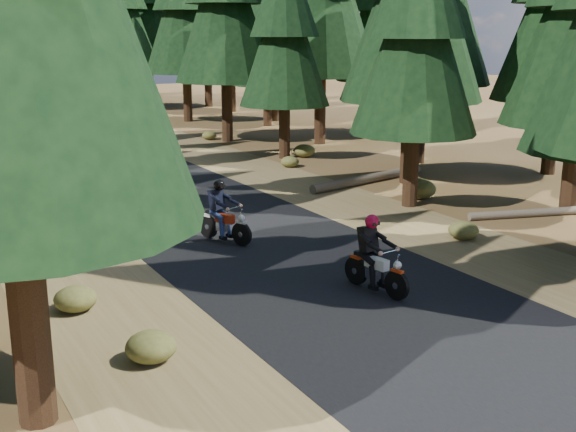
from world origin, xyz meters
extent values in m
plane|color=#4E371B|center=(0.00, 0.00, 0.00)|extent=(120.00, 120.00, 0.00)
cube|color=black|center=(0.00, 5.00, 0.01)|extent=(6.00, 100.00, 0.01)
cube|color=brown|center=(-4.60, 5.00, 0.00)|extent=(3.20, 100.00, 0.01)
cube|color=brown|center=(4.60, 5.00, 0.00)|extent=(3.20, 100.00, 0.01)
cylinder|color=black|center=(-6.62, -3.09, 2.85)|extent=(0.53, 0.53, 5.71)
cylinder|color=black|center=(9.67, 1.47, 2.65)|extent=(0.51, 0.51, 5.29)
cylinder|color=black|center=(6.06, 4.48, 2.26)|extent=(0.48, 0.48, 4.52)
cone|color=black|center=(6.06, 4.48, 5.08)|extent=(3.84, 3.84, 5.65)
cylinder|color=black|center=(8.28, 7.39, 2.92)|extent=(0.53, 0.53, 5.84)
cylinder|color=black|center=(11.21, 10.34, 3.22)|extent=(0.56, 0.56, 6.43)
cylinder|color=black|center=(6.98, 14.07, 2.25)|extent=(0.48, 0.48, 4.51)
cone|color=black|center=(6.98, 14.07, 5.07)|extent=(3.83, 3.83, 5.64)
cylinder|color=black|center=(10.48, 16.81, 3.24)|extent=(0.56, 0.56, 6.47)
cylinder|color=black|center=(6.93, 19.74, 2.91)|extent=(0.53, 0.53, 5.83)
cone|color=black|center=(6.93, 19.74, 6.56)|extent=(4.95, 4.95, 7.29)
cylinder|color=black|center=(11.52, 24.15, 2.31)|extent=(0.48, 0.48, 4.61)
cone|color=black|center=(11.52, 24.15, 5.19)|extent=(3.92, 3.92, 5.77)
cylinder|color=black|center=(8.34, 28.41, 2.88)|extent=(0.53, 0.53, 5.76)
cone|color=black|center=(8.34, 28.41, 6.48)|extent=(4.90, 4.90, 7.21)
cylinder|color=black|center=(13.03, 32.09, 2.83)|extent=(0.53, 0.53, 5.66)
cone|color=black|center=(13.03, 32.09, 6.37)|extent=(4.81, 4.81, 7.07)
cylinder|color=black|center=(14.00, 6.00, 2.80)|extent=(0.52, 0.52, 5.60)
cone|color=black|center=(14.00, 6.00, 6.30)|extent=(4.76, 4.76, 7.00)
cylinder|color=black|center=(13.00, 26.00, 3.00)|extent=(0.54, 0.54, 6.00)
cone|color=black|center=(13.00, 26.00, 6.75)|extent=(5.10, 5.10, 7.50)
cylinder|color=black|center=(15.00, 18.00, 2.80)|extent=(0.52, 0.52, 5.60)
cone|color=black|center=(15.00, 18.00, 6.30)|extent=(4.76, 4.76, 7.00)
cylinder|color=black|center=(7.00, 37.00, 3.00)|extent=(0.54, 0.54, 6.00)
cone|color=black|center=(7.00, 37.00, 6.75)|extent=(5.10, 5.10, 7.50)
cylinder|color=black|center=(10.00, 40.00, 3.20)|extent=(0.56, 0.56, 6.40)
cone|color=black|center=(10.00, 40.00, 7.20)|extent=(5.44, 5.44, 8.00)
cylinder|color=black|center=(4.00, 43.00, 3.20)|extent=(0.56, 0.56, 6.40)
cone|color=black|center=(4.00, 43.00, 7.20)|extent=(5.44, 5.44, 8.00)
cylinder|color=black|center=(13.00, 36.00, 3.00)|extent=(0.54, 0.54, 6.00)
cone|color=black|center=(13.00, 36.00, 6.75)|extent=(5.10, 5.10, 7.50)
cylinder|color=#4C4233|center=(7.03, 7.98, 0.16)|extent=(5.53, 1.51, 0.32)
cylinder|color=#4C4233|center=(8.18, 1.64, 0.12)|extent=(3.67, 1.31, 0.24)
ellipsoid|color=#474C1E|center=(7.84, 13.85, 0.28)|extent=(0.93, 0.93, 0.56)
ellipsoid|color=#474C1E|center=(-5.33, 6.59, 0.23)|extent=(0.77, 0.77, 0.46)
ellipsoid|color=#474C1E|center=(6.98, 5.13, 0.32)|extent=(1.07, 1.07, 0.64)
ellipsoid|color=#474C1E|center=(-4.61, -2.05, 0.25)|extent=(0.85, 0.85, 0.51)
ellipsoid|color=#474C1E|center=(-5.15, 0.79, 0.25)|extent=(0.83, 0.83, 0.50)
ellipsoid|color=#474C1E|center=(6.36, 20.70, 0.21)|extent=(0.72, 0.72, 0.43)
ellipsoid|color=#474C1E|center=(6.11, 12.10, 0.22)|extent=(0.73, 0.73, 0.44)
ellipsoid|color=#474C1E|center=(4.92, 0.85, 0.24)|extent=(0.79, 0.79, 0.48)
cube|color=black|center=(0.54, -1.24, 1.11)|extent=(0.39, 0.28, 0.53)
sphere|color=#A70627|center=(0.54, -1.24, 1.49)|extent=(0.34, 0.34, 0.29)
cube|color=black|center=(-0.64, 3.69, 1.10)|extent=(0.42, 0.34, 0.52)
sphere|color=black|center=(-0.64, 3.69, 1.48)|extent=(0.38, 0.38, 0.29)
camera|label=1|loc=(-8.07, -12.68, 5.28)|focal=45.00mm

